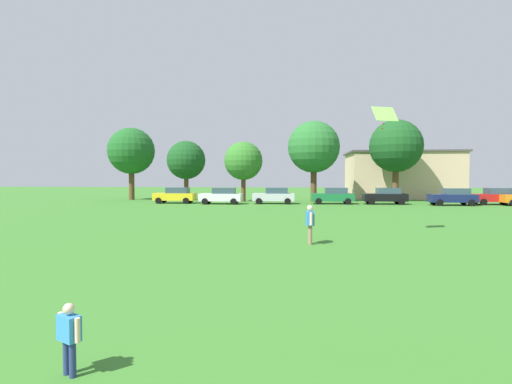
# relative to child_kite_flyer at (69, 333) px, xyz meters

# --- Properties ---
(ground_plane) EXTENTS (160.00, 160.00, 0.00)m
(ground_plane) POSITION_rel_child_kite_flyer_xyz_m (-0.74, 25.67, -0.60)
(ground_plane) COLOR #387528
(child_kite_flyer) EXTENTS (0.43, 0.32, 1.01)m
(child_kite_flyer) POSITION_rel_child_kite_flyer_xyz_m (0.00, 0.00, 0.00)
(child_kite_flyer) COLOR navy
(child_kite_flyer) RESTS_ON ground
(adult_bystander) EXTENTS (0.35, 0.76, 1.61)m
(adult_bystander) POSITION_rel_child_kite_flyer_xyz_m (3.78, 11.31, 0.35)
(adult_bystander) COLOR #8C7259
(adult_bystander) RESTS_ON ground
(kite) EXTENTS (1.29, 0.90, 1.11)m
(kite) POSITION_rel_child_kite_flyer_xyz_m (7.43, 14.55, 5.11)
(kite) COLOR #8CD859
(parked_car_yellow_0) EXTENTS (4.30, 2.02, 1.68)m
(parked_car_yellow_0) POSITION_rel_child_kite_flyer_xyz_m (-9.28, 36.32, 0.25)
(parked_car_yellow_0) COLOR yellow
(parked_car_yellow_0) RESTS_ON ground
(parked_car_white_1) EXTENTS (4.30, 2.02, 1.68)m
(parked_car_white_1) POSITION_rel_child_kite_flyer_xyz_m (-4.19, 35.51, 0.25)
(parked_car_white_1) COLOR white
(parked_car_white_1) RESTS_ON ground
(parked_car_silver_2) EXTENTS (4.30, 2.02, 1.68)m
(parked_car_silver_2) POSITION_rel_child_kite_flyer_xyz_m (1.21, 36.38, 0.25)
(parked_car_silver_2) COLOR silver
(parked_car_silver_2) RESTS_ON ground
(parked_car_green_3) EXTENTS (4.30, 2.02, 1.68)m
(parked_car_green_3) POSITION_rel_child_kite_flyer_xyz_m (7.27, 36.72, 0.25)
(parked_car_green_3) COLOR #196B38
(parked_car_green_3) RESTS_ON ground
(parked_car_black_4) EXTENTS (4.30, 2.02, 1.68)m
(parked_car_black_4) POSITION_rel_child_kite_flyer_xyz_m (12.54, 36.74, 0.25)
(parked_car_black_4) COLOR black
(parked_car_black_4) RESTS_ON ground
(parked_car_navy_5) EXTENTS (4.30, 2.02, 1.68)m
(parked_car_navy_5) POSITION_rel_child_kite_flyer_xyz_m (18.71, 35.56, 0.25)
(parked_car_navy_5) COLOR #141E4C
(parked_car_navy_5) RESTS_ON ground
(parked_car_red_6) EXTENTS (4.30, 2.02, 1.68)m
(parked_car_red_6) POSITION_rel_child_kite_flyer_xyz_m (23.37, 37.01, 0.25)
(parked_car_red_6) COLOR red
(parked_car_red_6) RESTS_ON ground
(tree_far_left) EXTENTS (5.64, 5.64, 8.79)m
(tree_far_left) POSITION_rel_child_kite_flyer_xyz_m (-16.53, 42.29, 5.33)
(tree_far_left) COLOR brown
(tree_far_left) RESTS_ON ground
(tree_left) EXTENTS (4.52, 4.52, 7.05)m
(tree_left) POSITION_rel_child_kite_flyer_xyz_m (-9.44, 41.28, 4.16)
(tree_left) COLOR brown
(tree_left) RESTS_ON ground
(tree_center) EXTENTS (4.37, 4.37, 6.81)m
(tree_center) POSITION_rel_child_kite_flyer_xyz_m (-2.49, 40.14, 3.99)
(tree_center) COLOR brown
(tree_center) RESTS_ON ground
(tree_right) EXTENTS (5.84, 5.84, 9.10)m
(tree_right) POSITION_rel_child_kite_flyer_xyz_m (5.45, 40.60, 5.54)
(tree_right) COLOR brown
(tree_right) RESTS_ON ground
(tree_far_right) EXTENTS (5.99, 5.99, 9.34)m
(tree_far_right) POSITION_rel_child_kite_flyer_xyz_m (14.85, 42.09, 5.70)
(tree_far_right) COLOR brown
(tree_far_right) RESTS_ON ground
(house_left) EXTENTS (14.18, 9.20, 6.12)m
(house_left) POSITION_rel_child_kite_flyer_xyz_m (17.49, 49.74, 2.47)
(house_left) COLOR beige
(house_left) RESTS_ON ground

